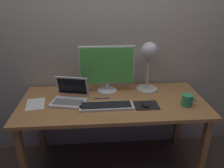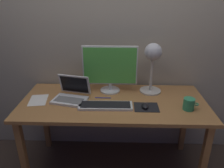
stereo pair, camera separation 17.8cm
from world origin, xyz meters
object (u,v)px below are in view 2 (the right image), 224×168
at_px(desk_lamp, 153,58).
at_px(pen, 103,98).
at_px(mouse, 145,106).
at_px(coffee_mug, 189,104).
at_px(keyboard_main, 106,106).
at_px(laptop, 72,93).
at_px(monitor, 110,68).

distance_m(desk_lamp, pen, 0.57).
xyz_separation_m(mouse, coffee_mug, (0.35, -0.01, 0.03)).
relative_size(desk_lamp, pen, 3.30).
xyz_separation_m(desk_lamp, coffee_mug, (0.26, -0.33, -0.28)).
height_order(coffee_mug, pen, coffee_mug).
height_order(keyboard_main, mouse, mouse).
xyz_separation_m(laptop, desk_lamp, (0.71, 0.17, 0.27)).
height_order(monitor, coffee_mug, monitor).
bearing_deg(pen, coffee_mug, -13.82).
bearing_deg(laptop, pen, 3.01).
distance_m(coffee_mug, pen, 0.72).
bearing_deg(mouse, desk_lamp, 75.39).
distance_m(monitor, keyboard_main, 0.38).
bearing_deg(monitor, desk_lamp, 0.36).
distance_m(laptop, coffee_mug, 0.99).
height_order(desk_lamp, mouse, desk_lamp).
bearing_deg(monitor, pen, -110.33).
bearing_deg(keyboard_main, mouse, -0.80).
relative_size(keyboard_main, mouse, 4.61).
xyz_separation_m(desk_lamp, mouse, (-0.08, -0.31, -0.31)).
distance_m(monitor, coffee_mug, 0.75).
distance_m(desk_lamp, coffee_mug, 0.50).
bearing_deg(pen, laptop, -176.99).
bearing_deg(desk_lamp, monitor, -179.64).
height_order(laptop, desk_lamp, desk_lamp).
relative_size(keyboard_main, desk_lamp, 0.96).
xyz_separation_m(coffee_mug, pen, (-0.70, 0.17, -0.04)).
height_order(monitor, desk_lamp, desk_lamp).
relative_size(laptop, mouse, 3.48).
bearing_deg(mouse, monitor, 133.83).
distance_m(laptop, desk_lamp, 0.78).
distance_m(desk_lamp, mouse, 0.45).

